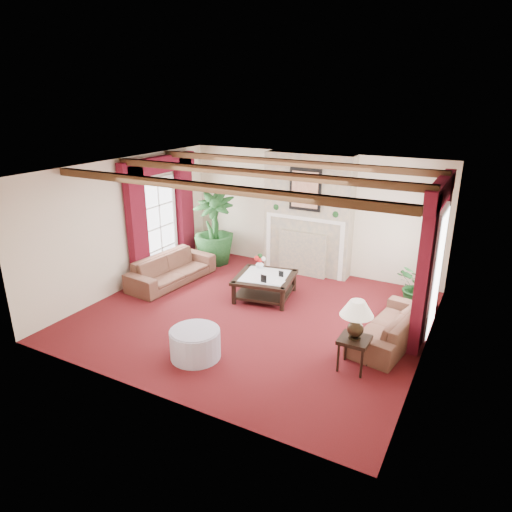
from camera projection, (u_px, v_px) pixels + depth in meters
The scene contains 23 objects.
floor at pixel (254, 315), 8.51m from camera, with size 6.00×6.00×0.00m, color #450C0C.
ceiling at pixel (253, 169), 7.60m from camera, with size 6.00×6.00×0.00m, color white.
back_wall at pixel (311, 213), 10.34m from camera, with size 6.00×0.02×2.70m, color beige.
left_wall at pixel (126, 224), 9.39m from camera, with size 0.02×5.50×2.70m, color beige.
right_wall at pixel (432, 276), 6.72m from camera, with size 0.02×5.50×2.70m, color beige.
ceiling_beams at pixel (253, 173), 7.62m from camera, with size 6.00×3.00×0.12m, color #3B2512, non-canonical shape.
fireplace at pixel (310, 153), 9.72m from camera, with size 2.00×0.52×2.70m, color tan, non-canonical shape.
french_door_left at pixel (156, 179), 9.95m from camera, with size 0.10×1.10×2.16m, color white, non-canonical shape.
french_door_right at pixel (446, 210), 7.30m from camera, with size 0.10×1.10×2.16m, color white, non-canonical shape.
curtains_left at pixel (159, 160), 9.76m from camera, with size 0.20×2.40×2.55m, color #490916, non-canonical shape.
curtains_right at pixel (442, 184), 7.21m from camera, with size 0.20×2.40×2.55m, color #490916, non-canonical shape.
sofa_left at pixel (171, 265), 9.86m from camera, with size 0.81×2.11×0.81m, color #350E17.
sofa_right at pixel (391, 320), 7.50m from camera, with size 0.86×1.98×0.75m, color #350E17.
potted_palm at pixel (214, 244), 10.98m from camera, with size 1.35×1.91×0.97m, color black.
small_plant at pixel (418, 292), 8.66m from camera, with size 1.16×1.15×0.67m, color black.
coffee_table at pixel (265, 286), 9.18m from camera, with size 1.12×1.12×0.46m, color black, non-canonical shape.
side_table at pixel (353, 353), 6.76m from camera, with size 0.44×0.44×0.52m, color black, non-canonical shape.
ottoman at pixel (195, 344), 7.07m from camera, with size 0.79×0.79×0.46m, color #A9A1B6.
table_lamp at pixel (356, 319), 6.57m from camera, with size 0.49×0.49×0.62m, color black, non-canonical shape.
flower_vase at pixel (260, 264), 9.49m from camera, with size 0.23×0.23×0.17m, color silver.
book at pixel (274, 276), 8.74m from camera, with size 0.19×0.02×0.26m, color black.
photo_frame_a at pixel (264, 279), 8.74m from camera, with size 0.12×0.02×0.16m, color black, non-canonical shape.
photo_frame_b at pixel (281, 274), 9.02m from camera, with size 0.10×0.02×0.13m, color black, non-canonical shape.
Camera 1 is at (3.66, -6.71, 3.89)m, focal length 32.00 mm.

